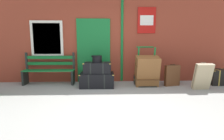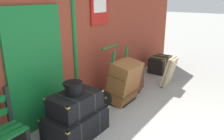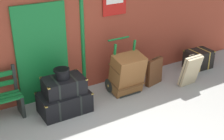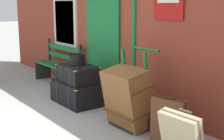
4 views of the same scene
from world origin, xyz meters
TOP-DOWN VIEW (x-y plane):
  - brick_facade at (-0.02, 2.60)m, footprint 10.40×0.35m
  - steamer_trunk_base at (-0.45, 1.73)m, footprint 1.01×0.66m
  - steamer_trunk_middle at (-0.43, 1.74)m, footprint 0.84×0.59m
  - round_hatbox at (-0.44, 1.74)m, footprint 0.32×0.30m
  - porters_trolley at (1.07, 1.89)m, footprint 0.71×0.56m
  - large_brown_trunk at (1.07, 1.72)m, footprint 0.70×0.60m
  - suitcase_caramel at (2.54, 1.25)m, footprint 0.50×0.32m
  - suitcase_slate at (1.87, 1.75)m, footprint 0.50×0.23m
  - corner_trunk at (3.47, 1.89)m, footprint 0.71×0.51m

SIDE VIEW (x-z plane):
  - steamer_trunk_base at x=-0.45m, z-range 0.00..0.42m
  - corner_trunk at x=3.47m, z-range 0.00..0.48m
  - porters_trolley at x=1.07m, z-range -0.33..0.88m
  - suitcase_slate at x=1.87m, z-range -0.02..0.66m
  - suitcase_caramel at x=2.54m, z-range -0.01..0.77m
  - large_brown_trunk at x=1.07m, z-range 0.00..0.95m
  - steamer_trunk_middle at x=-0.43m, z-range 0.42..0.74m
  - round_hatbox at x=-0.44m, z-range 0.75..0.96m
  - brick_facade at x=-0.02m, z-range 0.00..3.20m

